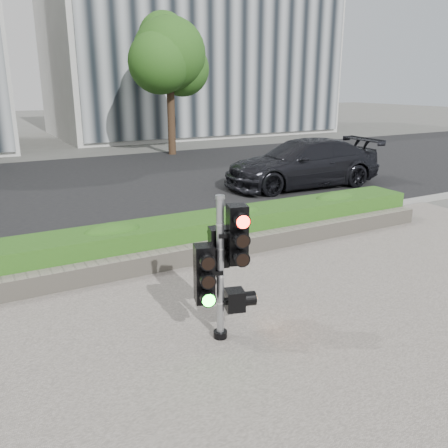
# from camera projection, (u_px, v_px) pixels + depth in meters

# --- Properties ---
(ground) EXTENTS (120.00, 120.00, 0.00)m
(ground) POSITION_uv_depth(u_px,v_px,m) (238.00, 304.00, 7.41)
(ground) COLOR #51514C
(ground) RESTS_ON ground
(sidewalk) EXTENTS (16.00, 11.00, 0.03)m
(sidewalk) POSITION_uv_depth(u_px,v_px,m) (351.00, 390.00, 5.31)
(sidewalk) COLOR #9E9389
(sidewalk) RESTS_ON ground
(road) EXTENTS (60.00, 13.00, 0.02)m
(road) POSITION_uv_depth(u_px,v_px,m) (85.00, 187.00, 15.78)
(road) COLOR black
(road) RESTS_ON ground
(curb) EXTENTS (60.00, 0.25, 0.12)m
(curb) POSITION_uv_depth(u_px,v_px,m) (162.00, 244.00, 10.03)
(curb) COLOR gray
(curb) RESTS_ON ground
(stone_wall) EXTENTS (12.00, 0.32, 0.34)m
(stone_wall) POSITION_uv_depth(u_px,v_px,m) (187.00, 255.00, 8.94)
(stone_wall) COLOR gray
(stone_wall) RESTS_ON sidewalk
(hedge) EXTENTS (12.00, 1.00, 0.68)m
(hedge) POSITION_uv_depth(u_px,v_px,m) (173.00, 237.00, 9.44)
(hedge) COLOR #48962E
(hedge) RESTS_ON sidewalk
(building_right) EXTENTS (18.00, 10.00, 12.00)m
(building_right) POSITION_uv_depth(u_px,v_px,m) (190.00, 42.00, 31.76)
(building_right) COLOR #B7B7B2
(building_right) RESTS_ON ground
(tree_right) EXTENTS (4.10, 3.58, 6.53)m
(tree_right) POSITION_uv_depth(u_px,v_px,m) (169.00, 57.00, 21.71)
(tree_right) COLOR black
(tree_right) RESTS_ON ground
(traffic_signal) EXTENTS (0.72, 0.59, 1.97)m
(traffic_signal) POSITION_uv_depth(u_px,v_px,m) (222.00, 261.00, 6.12)
(traffic_signal) COLOR black
(traffic_signal) RESTS_ON sidewalk
(car_dark) EXTENTS (5.48, 2.59, 1.54)m
(car_dark) POSITION_uv_depth(u_px,v_px,m) (302.00, 163.00, 15.62)
(car_dark) COLOR black
(car_dark) RESTS_ON road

